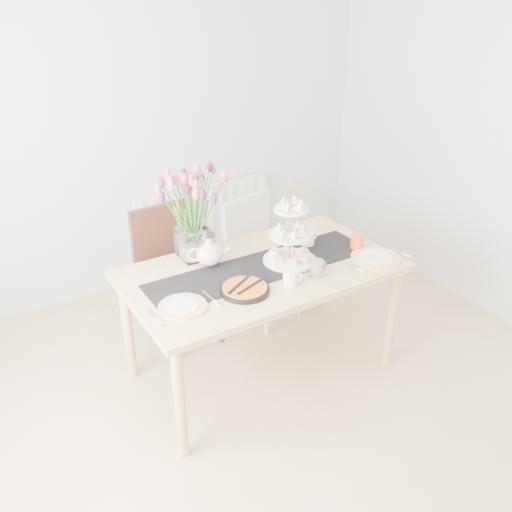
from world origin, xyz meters
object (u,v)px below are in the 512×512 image
tulip_vase (192,200)px  plate_left (183,306)px  dining_table (262,279)px  mug_white (290,277)px  plate_right (376,258)px  chair_brown (174,264)px  cake_stand (290,242)px  cream_jug (307,238)px  tart_tin (245,289)px  radiator (204,220)px  teapot (209,254)px  mug_orange (357,241)px  chair_white (258,249)px  mug_grey (317,268)px

tulip_vase → plate_left: tulip_vase is taller
dining_table → mug_white: bearing=-83.4°
plate_right → chair_brown: bearing=134.8°
cake_stand → cream_jug: (0.23, 0.14, -0.09)m
cream_jug → tart_tin: size_ratio=0.34×
tart_tin → mug_white: bearing=-13.5°
radiator → plate_right: bearing=-79.9°
radiator → teapot: (-0.59, -1.26, 0.38)m
mug_white → plate_right: (0.62, -0.03, -0.04)m
teapot → mug_orange: size_ratio=2.50×
chair_brown → chair_white: size_ratio=1.06×
chair_brown → plate_right: size_ratio=3.16×
mug_grey → plate_left: size_ratio=0.38×
cream_jug → plate_left: cream_jug is taller
chair_brown → mug_orange: bearing=-44.5°
teapot → plate_left: teapot is taller
chair_brown → teapot: (0.03, -0.47, 0.27)m
mug_white → mug_grey: bearing=28.0°
radiator → mug_orange: mug_orange is taller
dining_table → chair_white: size_ratio=1.79×
dining_table → teapot: bearing=143.3°
tulip_vase → plate_left: size_ratio=2.66×
plate_left → chair_brown: bearing=69.6°
chair_white → mug_grey: size_ratio=9.22×
chair_white → plate_right: chair_white is taller
tart_tin → teapot: bearing=93.4°
mug_orange → plate_right: 0.18m
chair_brown → tart_tin: 0.87m
radiator → tulip_vase: bearing=-118.9°
chair_white → plate_right: (0.29, -0.89, 0.24)m
mug_orange → plate_left: bearing=152.6°
plate_right → dining_table: bearing=157.3°
dining_table → chair_white: (0.36, 0.62, -0.15)m
tulip_vase → tart_tin: 0.63m
teapot → tart_tin: teapot is taller
dining_table → cream_jug: 0.44m
cake_stand → plate_left: 0.78m
mug_white → plate_left: (-0.61, 0.09, -0.04)m
cream_jug → dining_table: bearing=-167.5°
mug_white → chair_brown: bearing=137.6°
teapot → mug_white: (0.28, -0.43, -0.03)m
cream_jug → plate_right: bearing=-60.8°
chair_brown → cake_stand: size_ratio=2.03×
plate_left → cake_stand: bearing=9.2°
tulip_vase → dining_table: bearing=-51.6°
chair_white → tulip_vase: (-0.63, -0.28, 0.60)m
cake_stand → cream_jug: 0.28m
radiator → mug_grey: bearing=-94.4°
cream_jug → teapot: bearing=170.8°
dining_table → mug_grey: bearing=-49.3°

